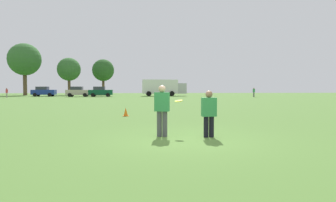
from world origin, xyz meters
The scene contains 14 objects.
ground_plane centered at (0.00, 0.00, 0.00)m, with size 163.88×163.88×0.00m, color #517A33.
player_thrower centered at (-0.68, 0.64, 0.95)m, with size 0.52×0.37×1.68m.
player_defender centered at (0.82, 0.37, 0.84)m, with size 0.47×0.28×1.50m.
frisbee centered at (-0.11, 0.88, 1.15)m, with size 0.28×0.27×0.09m.
traffic_cone centered at (-2.29, 7.76, 0.23)m, with size 0.32×0.32×0.48m.
parked_car_near_left centered at (-19.89, 47.79, 0.92)m, with size 4.25×2.31×1.82m.
parked_car_mid_left centered at (-13.10, 45.43, 0.92)m, with size 4.25×2.31×1.82m.
parked_car_center centered at (-9.12, 45.46, 0.92)m, with size 4.25×2.31×1.82m.
box_truck centered at (2.45, 48.86, 1.75)m, with size 8.57×3.18×3.18m.
bystander_sideline_watcher centered at (-23.38, 40.83, 0.88)m, with size 0.45×0.49×1.55m.
bystander_far_jogger centered at (17.60, 40.75, 0.92)m, with size 0.48×0.51×1.63m.
tree_center_elm centered at (-26.45, 56.27, 7.56)m, with size 6.76×6.76×10.98m.
tree_east_birch centered at (-17.57, 57.37, 5.60)m, with size 5.01×5.01×8.14m.
tree_east_oak centered at (-10.72, 61.12, 5.65)m, with size 5.06×5.06×8.22m.
Camera 1 is at (-1.26, -9.02, 1.60)m, focal length 31.77 mm.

